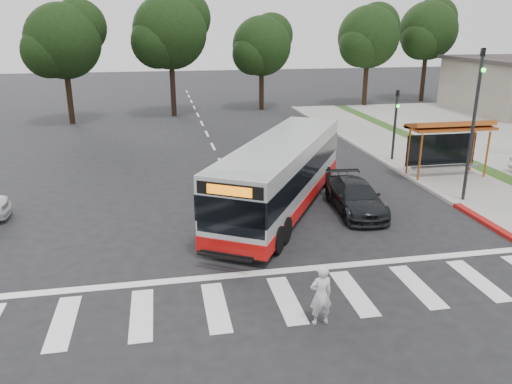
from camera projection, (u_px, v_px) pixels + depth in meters
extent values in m
plane|color=black|center=(254.00, 231.00, 18.72)|extent=(140.00, 140.00, 0.00)
cube|color=gray|center=(419.00, 161.00, 28.12)|extent=(4.00, 40.00, 0.12)
cube|color=#9E9991|center=(386.00, 163.00, 27.76)|extent=(0.30, 40.00, 0.15)
cube|color=maroon|center=(502.00, 232.00, 18.45)|extent=(0.32, 6.00, 0.15)
cube|color=silver|center=(286.00, 299.00, 14.07)|extent=(18.00, 2.60, 0.01)
cylinder|color=#A54D1B|center=(420.00, 158.00, 24.03)|extent=(0.10, 0.10, 2.30)
cylinder|color=#A54D1B|center=(487.00, 154.00, 24.68)|extent=(0.10, 0.10, 2.30)
cylinder|color=#A54D1B|center=(408.00, 152.00, 25.15)|extent=(0.10, 0.10, 2.30)
cylinder|color=#A54D1B|center=(473.00, 149.00, 25.79)|extent=(0.10, 0.10, 2.30)
cube|color=#A54D1B|center=(450.00, 128.00, 24.50)|extent=(4.20, 1.60, 0.12)
cube|color=#A54D1B|center=(450.00, 124.00, 24.50)|extent=(4.20, 1.32, 0.51)
cube|color=black|center=(441.00, 149.00, 25.45)|extent=(3.80, 0.06, 1.60)
cube|color=gray|center=(446.00, 167.00, 25.13)|extent=(3.60, 0.40, 0.08)
cylinder|color=black|center=(473.00, 129.00, 20.81)|extent=(0.14, 0.14, 6.50)
imported|color=black|center=(482.00, 61.00, 19.93)|extent=(0.16, 0.20, 1.00)
sphere|color=#19E533|center=(484.00, 70.00, 19.87)|extent=(0.18, 0.18, 0.18)
cylinder|color=black|center=(395.00, 126.00, 27.72)|extent=(0.14, 0.14, 4.00)
imported|color=black|center=(397.00, 99.00, 27.24)|extent=(0.16, 0.20, 1.00)
sphere|color=#19E533|center=(398.00, 106.00, 27.19)|extent=(0.18, 0.18, 0.18)
cylinder|color=black|center=(365.00, 81.00, 46.92)|extent=(0.44, 0.44, 4.40)
sphere|color=black|center=(368.00, 37.00, 45.65)|extent=(5.60, 5.60, 5.60)
sphere|color=black|center=(377.00, 25.00, 46.31)|extent=(4.20, 4.20, 4.20)
sphere|color=black|center=(361.00, 45.00, 45.04)|extent=(3.92, 3.92, 3.92)
cylinder|color=black|center=(423.00, 77.00, 50.00)|extent=(0.44, 0.44, 4.84)
sphere|color=black|center=(428.00, 31.00, 48.60)|extent=(5.60, 5.60, 5.60)
sphere|color=black|center=(435.00, 19.00, 49.24)|extent=(4.20, 4.20, 4.20)
sphere|color=black|center=(422.00, 39.00, 48.02)|extent=(3.92, 3.92, 3.92)
cylinder|color=black|center=(173.00, 87.00, 41.79)|extent=(0.44, 0.44, 4.84)
sphere|color=black|center=(170.00, 32.00, 40.39)|extent=(6.00, 6.00, 6.00)
sphere|color=black|center=(184.00, 18.00, 41.09)|extent=(4.50, 4.50, 4.50)
sphere|color=black|center=(157.00, 42.00, 39.75)|extent=(4.20, 4.20, 4.20)
cylinder|color=black|center=(261.00, 87.00, 45.23)|extent=(0.44, 0.44, 3.96)
sphere|color=black|center=(262.00, 46.00, 44.08)|extent=(5.20, 5.20, 5.20)
sphere|color=black|center=(271.00, 35.00, 44.71)|extent=(3.90, 3.90, 3.90)
sphere|color=black|center=(253.00, 54.00, 43.51)|extent=(3.64, 3.64, 3.64)
cylinder|color=black|center=(69.00, 95.00, 38.56)|extent=(0.44, 0.44, 4.40)
sphere|color=black|center=(63.00, 41.00, 37.29)|extent=(5.60, 5.60, 5.60)
sphere|color=black|center=(79.00, 27.00, 37.95)|extent=(4.20, 4.20, 4.20)
sphere|color=black|center=(49.00, 51.00, 36.68)|extent=(3.92, 3.92, 3.92)
imported|color=white|center=(321.00, 295.00, 12.70)|extent=(0.63, 0.44, 1.65)
imported|color=black|center=(356.00, 197.00, 20.53)|extent=(2.08, 4.47, 1.26)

